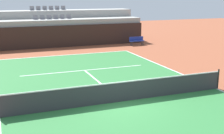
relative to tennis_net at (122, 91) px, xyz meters
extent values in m
plane|color=brown|center=(0.00, 0.00, -0.51)|extent=(80.00, 80.00, 0.00)
cube|color=#2D7238|center=(0.00, 0.00, -0.50)|extent=(11.00, 24.00, 0.01)
cube|color=white|center=(0.00, 11.95, -0.50)|extent=(11.00, 0.10, 0.00)
cube|color=white|center=(5.45, 0.00, -0.50)|extent=(0.10, 24.00, 0.00)
cube|color=white|center=(0.00, 6.40, -0.50)|extent=(8.26, 0.10, 0.00)
cube|color=white|center=(0.00, 3.20, -0.50)|extent=(0.10, 6.40, 0.00)
cube|color=black|center=(0.00, 16.00, 0.52)|extent=(17.74, 0.30, 2.05)
cube|color=#9E9E99|center=(0.00, 17.35, 0.77)|extent=(17.74, 2.40, 2.55)
cube|color=#9E9E99|center=(0.00, 19.75, 1.15)|extent=(17.74, 2.40, 3.31)
cube|color=slate|center=(-1.62, 17.35, 2.07)|extent=(0.44, 0.44, 0.04)
cube|color=slate|center=(-1.62, 17.55, 2.29)|extent=(0.44, 0.04, 0.40)
cube|color=slate|center=(-0.97, 17.35, 2.07)|extent=(0.44, 0.44, 0.04)
cube|color=slate|center=(-0.97, 17.55, 2.29)|extent=(0.44, 0.04, 0.40)
cube|color=slate|center=(-0.32, 17.35, 2.07)|extent=(0.44, 0.44, 0.04)
cube|color=slate|center=(-0.32, 17.55, 2.29)|extent=(0.44, 0.04, 0.40)
cube|color=slate|center=(0.32, 17.35, 2.07)|extent=(0.44, 0.44, 0.04)
cube|color=slate|center=(0.32, 17.55, 2.29)|extent=(0.44, 0.04, 0.40)
cube|color=slate|center=(0.97, 17.35, 2.07)|extent=(0.44, 0.44, 0.04)
cube|color=slate|center=(0.97, 17.55, 2.29)|extent=(0.44, 0.04, 0.40)
cube|color=slate|center=(1.62, 17.35, 2.07)|extent=(0.44, 0.44, 0.04)
cube|color=slate|center=(1.62, 17.55, 2.29)|extent=(0.44, 0.04, 0.40)
cube|color=slate|center=(-1.62, 19.75, 2.82)|extent=(0.44, 0.44, 0.04)
cube|color=slate|center=(-1.62, 19.95, 3.04)|extent=(0.44, 0.04, 0.40)
cube|color=slate|center=(-0.97, 19.75, 2.82)|extent=(0.44, 0.44, 0.04)
cube|color=slate|center=(-0.97, 19.95, 3.04)|extent=(0.44, 0.04, 0.40)
cube|color=slate|center=(-0.32, 19.75, 2.82)|extent=(0.44, 0.44, 0.04)
cube|color=slate|center=(-0.32, 19.95, 3.04)|extent=(0.44, 0.04, 0.40)
cube|color=slate|center=(0.32, 19.75, 2.82)|extent=(0.44, 0.44, 0.04)
cube|color=slate|center=(0.32, 19.95, 3.04)|extent=(0.44, 0.04, 0.40)
cube|color=slate|center=(0.97, 19.75, 2.82)|extent=(0.44, 0.44, 0.04)
cube|color=slate|center=(0.97, 19.95, 3.04)|extent=(0.44, 0.04, 0.40)
cube|color=slate|center=(1.62, 19.75, 2.82)|extent=(0.44, 0.44, 0.04)
cube|color=slate|center=(1.62, 19.95, 3.04)|extent=(0.44, 0.04, 0.40)
cylinder|color=black|center=(5.50, 0.00, 0.04)|extent=(0.08, 0.08, 1.07)
cube|color=#333338|center=(0.00, 0.00, -0.04)|extent=(10.90, 0.02, 0.92)
cube|color=white|center=(0.00, 0.00, 0.45)|extent=(10.90, 0.04, 0.05)
cube|color=navy|center=(7.64, 14.29, -0.06)|extent=(1.50, 0.40, 0.05)
cube|color=navy|center=(7.64, 14.47, 0.16)|extent=(1.50, 0.04, 0.36)
cube|color=#2D2D33|center=(7.04, 14.15, -0.30)|extent=(0.06, 0.06, 0.42)
cube|color=#2D2D33|center=(8.24, 14.15, -0.30)|extent=(0.06, 0.06, 0.42)
cube|color=#2D2D33|center=(7.04, 14.43, -0.30)|extent=(0.06, 0.06, 0.42)
cube|color=#2D2D33|center=(8.24, 14.43, -0.30)|extent=(0.06, 0.06, 0.42)
camera|label=1|loc=(-5.28, -12.31, 4.38)|focal=48.40mm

